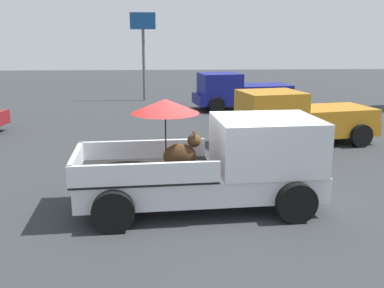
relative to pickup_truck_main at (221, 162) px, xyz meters
name	(u,v)px	position (x,y,z in m)	size (l,w,h in m)	color
ground_plane	(199,207)	(-0.45, -0.03, -0.98)	(80.00, 80.00, 0.00)	#2D3033
pickup_truck_main	(221,162)	(0.00, 0.00, 0.00)	(5.17, 2.54, 2.33)	black
pickup_truck_red	(239,92)	(2.46, 12.84, -0.11)	(5.03, 2.76, 1.80)	black
pickup_truck_far	(297,118)	(3.25, 5.49, -0.11)	(5.05, 2.87, 1.80)	black
motel_sign	(143,39)	(-2.37, 16.28, 2.43)	(1.40, 0.16, 4.82)	#59595B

